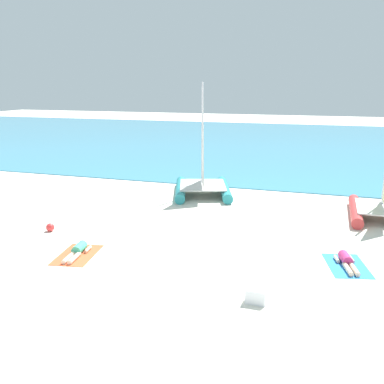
{
  "coord_description": "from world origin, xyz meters",
  "views": [
    {
      "loc": [
        5.49,
        -10.95,
        5.22
      ],
      "look_at": [
        0.0,
        5.15,
        1.2
      ],
      "focal_mm": 42.7,
      "sensor_mm": 36.0,
      "label": 1
    }
  ],
  "objects": [
    {
      "name": "cooler_box",
      "position": [
        3.66,
        -0.72,
        0.18
      ],
      "size": [
        0.5,
        0.36,
        0.36
      ],
      "primitive_type": "cube",
      "color": "white",
      "rests_on": "ground"
    },
    {
      "name": "sailboat_teal",
      "position": [
        -0.97,
        9.58,
        0.79
      ],
      "size": [
        3.82,
        4.72,
        5.33
      ],
      "rotation": [
        0.0,
        0.0,
        0.34
      ],
      "color": "teal",
      "rests_on": "ground"
    },
    {
      "name": "sailboat_red",
      "position": [
        7.05,
        8.01,
        0.76
      ],
      "size": [
        2.62,
        3.99,
        5.1
      ],
      "rotation": [
        0.0,
        0.0,
        0.03
      ],
      "color": "#CC3838",
      "rests_on": "ground"
    },
    {
      "name": "beach_ball",
      "position": [
        -4.52,
        2.38,
        0.15
      ],
      "size": [
        0.3,
        0.3,
        0.3
      ],
      "primitive_type": "sphere",
      "color": "red",
      "rests_on": "ground"
    },
    {
      "name": "sunbather_left",
      "position": [
        -2.29,
        0.71,
        0.13
      ],
      "size": [
        0.69,
        1.56,
        0.3
      ],
      "rotation": [
        0.0,
        0.0,
        0.19
      ],
      "color": "#3FB28C",
      "rests_on": "towel_left"
    },
    {
      "name": "sunbather_right",
      "position": [
        5.74,
        2.52,
        0.13
      ],
      "size": [
        0.78,
        1.55,
        0.3
      ],
      "rotation": [
        0.0,
        0.0,
        0.26
      ],
      "color": "#D83372",
      "rests_on": "towel_right"
    },
    {
      "name": "towel_left",
      "position": [
        -2.28,
        0.65,
        0.01
      ],
      "size": [
        1.43,
        2.07,
        0.01
      ],
      "primitive_type": "cube",
      "rotation": [
        0.0,
        0.0,
        0.19
      ],
      "color": "#EA5933",
      "rests_on": "ground"
    },
    {
      "name": "towel_right",
      "position": [
        5.75,
        2.46,
        0.01
      ],
      "size": [
        1.55,
        2.12,
        0.01
      ],
      "primitive_type": "cube",
      "rotation": [
        0.0,
        0.0,
        0.26
      ],
      "color": "#338CD8",
      "rests_on": "ground"
    },
    {
      "name": "ocean_water",
      "position": [
        0.0,
        31.45,
        0.03
      ],
      "size": [
        120.0,
        40.0,
        0.05
      ],
      "primitive_type": "cube",
      "color": "teal",
      "rests_on": "ground"
    },
    {
      "name": "ground_plane",
      "position": [
        0.0,
        10.0,
        0.0
      ],
      "size": [
        120.0,
        120.0,
        0.0
      ],
      "primitive_type": "plane",
      "color": "silver"
    }
  ]
}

